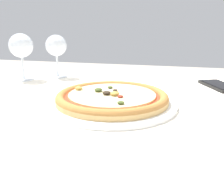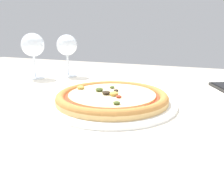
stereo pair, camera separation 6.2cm
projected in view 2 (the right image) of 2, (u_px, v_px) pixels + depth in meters
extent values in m
cube|color=brown|center=(78.00, 106.00, 0.70)|extent=(1.17, 0.82, 0.04)
cube|color=white|center=(78.00, 99.00, 0.69)|extent=(1.27, 0.92, 0.01)
cylinder|color=brown|center=(21.00, 139.00, 1.28)|extent=(0.06, 0.06, 0.66)
cylinder|color=white|center=(112.00, 103.00, 0.63)|extent=(0.32, 0.32, 0.01)
cylinder|color=#E0B26B|center=(112.00, 99.00, 0.62)|extent=(0.28, 0.28, 0.01)
torus|color=#B27538|center=(112.00, 97.00, 0.62)|extent=(0.28, 0.28, 0.02)
cylinder|color=#BC381E|center=(112.00, 96.00, 0.62)|extent=(0.23, 0.23, 0.00)
cylinder|color=beige|center=(112.00, 94.00, 0.62)|extent=(0.22, 0.22, 0.00)
ellipsoid|color=#425123|center=(99.00, 89.00, 0.64)|extent=(0.02, 0.02, 0.01)
ellipsoid|color=#2D2319|center=(116.00, 90.00, 0.64)|extent=(0.01, 0.01, 0.01)
ellipsoid|color=#BC9342|center=(81.00, 87.00, 0.66)|extent=(0.02, 0.02, 0.01)
ellipsoid|color=#2D2319|center=(106.00, 93.00, 0.61)|extent=(0.02, 0.02, 0.01)
ellipsoid|color=#A83323|center=(119.00, 96.00, 0.58)|extent=(0.01, 0.01, 0.01)
ellipsoid|color=#425123|center=(117.00, 103.00, 0.53)|extent=(0.02, 0.02, 0.01)
ellipsoid|color=#425123|center=(112.00, 87.00, 0.67)|extent=(0.01, 0.01, 0.01)
ellipsoid|color=#BC9342|center=(114.00, 94.00, 0.60)|extent=(0.02, 0.02, 0.01)
cylinder|color=silver|center=(36.00, 77.00, 0.94)|extent=(0.07, 0.07, 0.00)
cylinder|color=silver|center=(35.00, 66.00, 0.93)|extent=(0.01, 0.01, 0.08)
sphere|color=silver|center=(33.00, 45.00, 0.91)|extent=(0.08, 0.08, 0.08)
cylinder|color=silver|center=(68.00, 76.00, 0.97)|extent=(0.07, 0.07, 0.00)
cylinder|color=silver|center=(68.00, 65.00, 0.96)|extent=(0.01, 0.01, 0.08)
sphere|color=silver|center=(67.00, 45.00, 0.94)|extent=(0.08, 0.08, 0.08)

